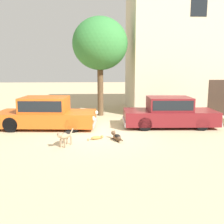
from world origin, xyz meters
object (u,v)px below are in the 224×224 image
object	(u,v)px
parked_sedan_second	(169,112)
stray_cat	(97,138)
parked_sedan_nearest	(46,113)
stray_dog_tan	(117,137)
stray_dog_spotted	(65,135)
acacia_tree_left	(100,44)

from	to	relation	value
parked_sedan_second	stray_cat	distance (m)	4.03
parked_sedan_second	parked_sedan_nearest	bearing A→B (deg)	-178.76
parked_sedan_nearest	stray_dog_tan	xyz separation A→B (m)	(3.13, -2.27, -0.56)
stray_dog_tan	stray_dog_spotted	bearing A→B (deg)	88.68
stray_dog_spotted	stray_cat	bearing A→B (deg)	152.19
parked_sedan_nearest	parked_sedan_second	xyz separation A→B (m)	(5.78, -0.05, -0.01)
stray_cat	stray_dog_tan	bearing A→B (deg)	-27.81
stray_dog_spotted	acacia_tree_left	xyz separation A→B (m)	(1.29, 6.02, 3.69)
parked_sedan_second	stray_dog_spotted	xyz separation A→B (m)	(-4.53, -2.85, -0.30)
parked_sedan_second	stray_cat	bearing A→B (deg)	-147.31
stray_cat	acacia_tree_left	size ratio (longest dim) A/B	0.11
stray_dog_spotted	stray_dog_tan	xyz separation A→B (m)	(1.88, 0.64, -0.25)
parked_sedan_second	stray_cat	world-z (taller)	parked_sedan_second
stray_dog_spotted	parked_sedan_second	bearing A→B (deg)	148.52
stray_dog_spotted	stray_cat	xyz separation A→B (m)	(1.12, 0.81, -0.32)
stray_dog_tan	parked_sedan_second	bearing A→B (deg)	-70.22
parked_sedan_second	stray_cat	xyz separation A→B (m)	(-3.41, -2.04, -0.63)
parked_sedan_second	stray_dog_tan	size ratio (longest dim) A/B	4.62
parked_sedan_nearest	acacia_tree_left	xyz separation A→B (m)	(2.55, 3.12, 3.38)
parked_sedan_nearest	parked_sedan_second	distance (m)	5.78
stray_dog_tan	acacia_tree_left	bearing A→B (deg)	-13.88
parked_sedan_nearest	stray_dog_spotted	size ratio (longest dim) A/B	5.02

